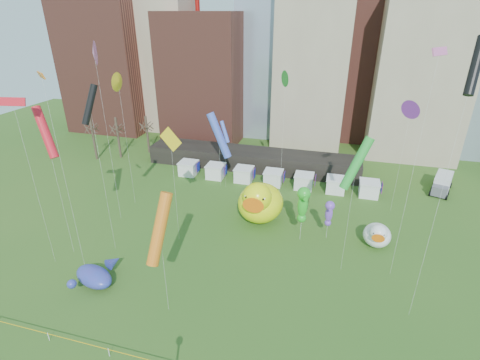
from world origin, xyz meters
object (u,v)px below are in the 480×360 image
(big_duck, at_px, (260,202))
(seahorse_purple, at_px, (329,212))
(seahorse_green, at_px, (303,202))
(small_duck, at_px, (377,235))
(box_truck, at_px, (442,183))
(whale_inflatable, at_px, (95,275))

(big_duck, xyz_separation_m, seahorse_purple, (9.07, -1.85, 0.90))
(big_duck, bearing_deg, seahorse_green, -27.79)
(small_duck, height_order, box_truck, small_duck)
(seahorse_green, height_order, box_truck, seahorse_green)
(big_duck, relative_size, box_truck, 1.27)
(seahorse_purple, distance_m, box_truck, 25.14)
(whale_inflatable, bearing_deg, small_duck, 46.02)
(big_duck, distance_m, whale_inflatable, 21.86)
(box_truck, bearing_deg, seahorse_purple, -113.81)
(small_duck, bearing_deg, seahorse_green, -168.25)
(seahorse_green, bearing_deg, big_duck, 135.78)
(big_duck, bearing_deg, small_duck, -6.86)
(big_duck, height_order, box_truck, big_duck)
(big_duck, relative_size, whale_inflatable, 1.37)
(big_duck, height_order, seahorse_purple, big_duck)
(small_duck, height_order, seahorse_green, seahorse_green)
(big_duck, xyz_separation_m, seahorse_green, (5.91, -3.16, 2.46))
(seahorse_purple, height_order, box_truck, seahorse_purple)
(seahorse_green, distance_m, whale_inflatable, 24.42)
(small_duck, distance_m, seahorse_purple, 6.33)
(small_duck, bearing_deg, big_duck, 176.61)
(small_duck, xyz_separation_m, seahorse_purple, (-5.91, 0.04, 2.27))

